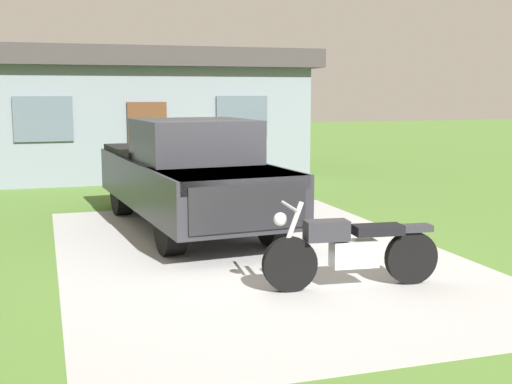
% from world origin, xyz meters
% --- Properties ---
extents(ground_plane, '(80.00, 80.00, 0.00)m').
position_xyz_m(ground_plane, '(0.00, 0.00, 0.00)').
color(ground_plane, '#4C712E').
extents(driveway_pad, '(5.56, 8.57, 0.01)m').
position_xyz_m(driveway_pad, '(0.00, 0.00, 0.00)').
color(driveway_pad, '#A0A0A0').
rests_on(driveway_pad, ground).
extents(motorcycle, '(2.21, 0.70, 1.09)m').
position_xyz_m(motorcycle, '(0.59, -1.96, 0.47)').
color(motorcycle, black).
rests_on(motorcycle, ground).
extents(pickup_truck, '(2.48, 5.77, 1.90)m').
position_xyz_m(pickup_truck, '(-0.52, 2.25, 0.95)').
color(pickup_truck, black).
rests_on(pickup_truck, ground).
extents(neighbor_house, '(9.60, 5.60, 3.50)m').
position_xyz_m(neighbor_house, '(-0.34, 10.54, 1.79)').
color(neighbor_house, slate).
rests_on(neighbor_house, ground).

